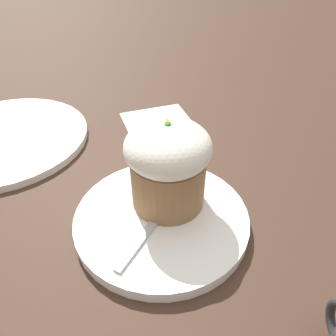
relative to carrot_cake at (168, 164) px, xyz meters
name	(u,v)px	position (x,y,z in m)	size (l,w,h in m)	color
ground_plane	(162,223)	(-0.03, 0.01, -0.08)	(4.00, 4.00, 0.00)	#3D281E
dessert_plate	(162,219)	(-0.03, 0.01, -0.07)	(0.22, 0.22, 0.02)	white
carrot_cake	(168,164)	(0.00, 0.00, 0.00)	(0.11, 0.11, 0.12)	olive
spoon	(159,215)	(-0.03, 0.01, -0.06)	(0.12, 0.09, 0.01)	#B7B7BC
side_plate	(4,138)	(0.19, 0.27, -0.07)	(0.29, 0.29, 0.01)	white
paper_napkin	(161,126)	(0.22, 0.00, -0.08)	(0.17, 0.16, 0.00)	white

